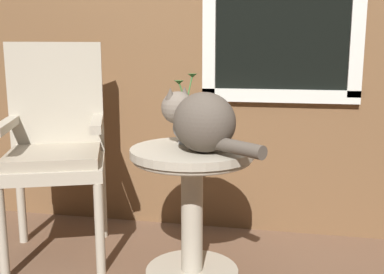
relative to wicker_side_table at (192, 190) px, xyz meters
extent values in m
cube|color=silver|center=(0.36, 0.59, 0.37)|extent=(0.84, 0.03, 0.07)
cylinder|color=#B2A893|center=(0.00, 0.00, -0.40)|extent=(0.43, 0.43, 0.03)
cylinder|color=#B2A893|center=(0.00, 0.00, -0.11)|extent=(0.10, 0.10, 0.54)
cylinder|color=#B2A893|center=(0.00, 0.00, 0.17)|extent=(0.55, 0.55, 0.03)
torus|color=#B2A893|center=(0.00, 0.00, 0.15)|extent=(0.53, 0.53, 0.02)
cylinder|color=#B2A893|center=(-0.82, -0.21, -0.19)|extent=(0.04, 0.04, 0.44)
cylinder|color=#B2A893|center=(-0.42, -0.06, -0.19)|extent=(0.04, 0.04, 0.44)
cylinder|color=#B2A893|center=(-0.97, 0.19, -0.19)|extent=(0.04, 0.04, 0.44)
cylinder|color=#B2A893|center=(-0.57, 0.34, -0.19)|extent=(0.04, 0.04, 0.44)
cube|color=#B2A893|center=(-0.70, 0.07, 0.05)|extent=(0.61, 0.61, 0.06)
cube|color=tan|center=(-0.70, 0.07, 0.11)|extent=(0.56, 0.56, 0.05)
cube|color=#B2A893|center=(-0.77, 0.26, 0.37)|extent=(0.46, 0.22, 0.57)
cube|color=#B2A893|center=(-0.89, -0.01, 0.26)|extent=(0.20, 0.42, 0.04)
cube|color=#B2A893|center=(-0.50, 0.14, 0.26)|extent=(0.20, 0.42, 0.04)
ellipsoid|color=brown|center=(0.06, -0.06, 0.32)|extent=(0.37, 0.37, 0.25)
sphere|color=#76695D|center=(-0.07, 0.05, 0.36)|extent=(0.15, 0.15, 0.15)
cone|color=brown|center=(-0.05, 0.08, 0.43)|extent=(0.05, 0.05, 0.05)
cone|color=brown|center=(-0.10, 0.02, 0.43)|extent=(0.05, 0.05, 0.05)
cylinder|color=brown|center=(0.22, -0.18, 0.24)|extent=(0.23, 0.20, 0.06)
cylinder|color=slate|center=(-0.05, 0.10, 0.20)|extent=(0.07, 0.07, 0.01)
ellipsoid|color=slate|center=(-0.05, 0.10, 0.26)|extent=(0.12, 0.12, 0.12)
cylinder|color=slate|center=(-0.05, 0.10, 0.34)|extent=(0.07, 0.07, 0.06)
torus|color=slate|center=(-0.05, 0.10, 0.37)|extent=(0.09, 0.09, 0.01)
cylinder|color=#387533|center=(-0.04, 0.13, 0.44)|extent=(0.02, 0.06, 0.13)
cone|color=#387533|center=(-0.03, 0.16, 0.50)|extent=(0.04, 0.04, 0.02)
cylinder|color=#387533|center=(-0.06, 0.10, 0.42)|extent=(0.04, 0.01, 0.10)
cone|color=#387533|center=(-0.08, 0.11, 0.47)|extent=(0.04, 0.04, 0.02)
camera|label=1|loc=(0.38, -1.90, 0.61)|focal=42.45mm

